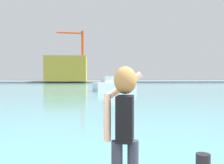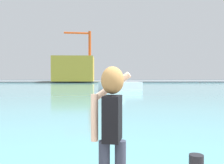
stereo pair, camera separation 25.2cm
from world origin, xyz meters
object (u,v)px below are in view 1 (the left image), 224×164
port_crane (80,51)px  warehouse_left (67,69)px  person_photographer (124,121)px  harbor_bollard (203,164)px  boat_moored (114,85)px

port_crane → warehouse_left: bearing=-149.4°
person_photographer → harbor_bollard: (1.41, 0.86, -0.89)m
harbor_bollard → warehouse_left: size_ratio=0.02×
person_photographer → port_crane: (-5.51, 88.07, 9.86)m
harbor_bollard → boat_moored: (1.29, 33.33, 0.12)m
boat_moored → port_crane: (-8.21, 53.88, 10.64)m
harbor_bollard → warehouse_left: bearing=97.8°
warehouse_left → port_crane: (4.62, 2.73, 6.58)m
boat_moored → warehouse_left: (-12.83, 51.15, 4.05)m
person_photographer → warehouse_left: bearing=19.7°
person_photographer → warehouse_left: (-10.13, 85.33, 3.28)m
boat_moored → port_crane: 55.53m
boat_moored → warehouse_left: 52.89m
boat_moored → port_crane: size_ratio=0.37×
person_photographer → boat_moored: 34.30m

